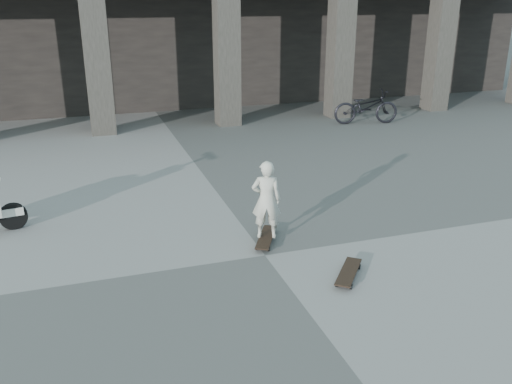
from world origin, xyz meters
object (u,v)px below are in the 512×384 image
object	(u,v)px
skateboard_spare	(348,272)
bicycle	(366,107)
child	(266,200)
longboard	(266,238)

from	to	relation	value
skateboard_spare	bicycle	xyz separation A→B (m)	(4.83, 8.28, 0.42)
skateboard_spare	bicycle	world-z (taller)	bicycle
bicycle	skateboard_spare	bearing A→B (deg)	161.20
child	bicycle	distance (m)	8.81
skateboard_spare	bicycle	size ratio (longest dim) A/B	0.41
longboard	skateboard_spare	world-z (taller)	skateboard_spare
child	bicycle	bearing A→B (deg)	-109.86
child	skateboard_spare	bearing A→B (deg)	134.69
longboard	bicycle	world-z (taller)	bicycle
longboard	child	world-z (taller)	child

